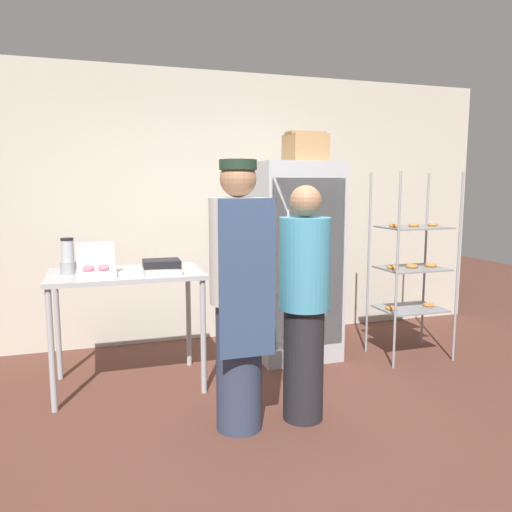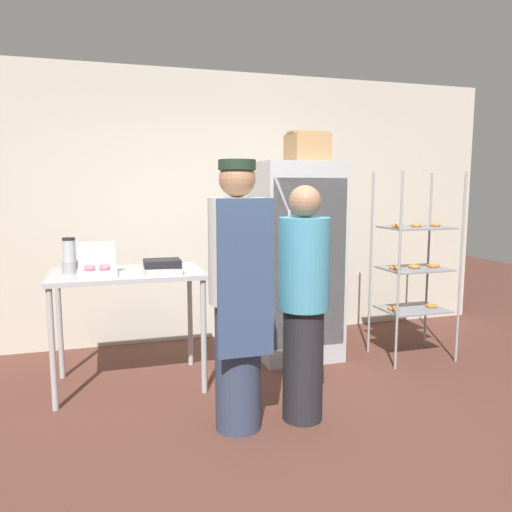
% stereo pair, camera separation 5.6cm
% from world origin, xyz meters
% --- Properties ---
extents(ground_plane, '(14.00, 14.00, 0.00)m').
position_xyz_m(ground_plane, '(0.00, 0.00, 0.00)').
color(ground_plane, brown).
extents(back_wall, '(6.40, 0.12, 2.75)m').
position_xyz_m(back_wall, '(0.00, 2.43, 1.38)').
color(back_wall, beige).
rests_on(back_wall, ground_plane).
extents(refrigerator, '(0.74, 0.75, 1.82)m').
position_xyz_m(refrigerator, '(0.64, 1.60, 0.91)').
color(refrigerator, '#ADAFB5').
rests_on(refrigerator, ground_plane).
extents(baking_rack, '(0.66, 0.50, 1.73)m').
position_xyz_m(baking_rack, '(1.67, 1.21, 0.86)').
color(baking_rack, '#93969B').
rests_on(baking_rack, ground_plane).
extents(prep_counter, '(1.17, 0.72, 0.93)m').
position_xyz_m(prep_counter, '(-0.91, 1.28, 0.83)').
color(prep_counter, '#ADAFB5').
rests_on(prep_counter, ground_plane).
extents(donut_box, '(0.28, 0.21, 0.25)m').
position_xyz_m(donut_box, '(-1.13, 1.15, 0.98)').
color(donut_box, silver).
rests_on(donut_box, prep_counter).
extents(blender_pitcher, '(0.12, 0.12, 0.28)m').
position_xyz_m(blender_pitcher, '(-1.33, 1.33, 1.06)').
color(blender_pitcher, '#99999E').
rests_on(blender_pitcher, prep_counter).
extents(binder_stack, '(0.28, 0.22, 0.11)m').
position_xyz_m(binder_stack, '(-0.65, 1.06, 0.99)').
color(binder_stack, silver).
rests_on(binder_stack, prep_counter).
extents(cardboard_storage_box, '(0.34, 0.34, 0.27)m').
position_xyz_m(cardboard_storage_box, '(0.71, 1.53, 1.95)').
color(cardboard_storage_box, '#A87F51').
rests_on(cardboard_storage_box, refrigerator).
extents(person_baker, '(0.37, 0.39, 1.76)m').
position_xyz_m(person_baker, '(-0.25, 0.32, 0.92)').
color(person_baker, '#333D56').
rests_on(person_baker, ground_plane).
extents(person_customer, '(0.34, 0.34, 1.61)m').
position_xyz_m(person_customer, '(0.20, 0.33, 0.82)').
color(person_customer, '#232328').
rests_on(person_customer, ground_plane).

